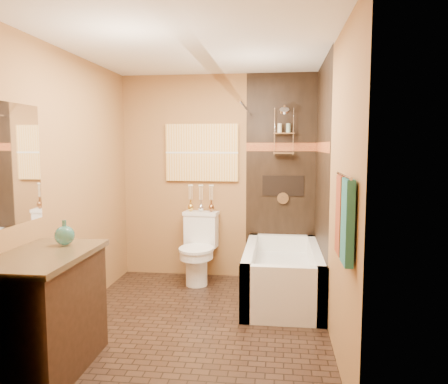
% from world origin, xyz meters
% --- Properties ---
extents(floor, '(3.00, 3.00, 0.00)m').
position_xyz_m(floor, '(0.00, 0.00, 0.00)').
color(floor, black).
rests_on(floor, ground).
extents(wall_left, '(0.02, 3.00, 2.50)m').
position_xyz_m(wall_left, '(-1.20, 0.00, 1.25)').
color(wall_left, olive).
rests_on(wall_left, floor).
extents(wall_right, '(0.02, 3.00, 2.50)m').
position_xyz_m(wall_right, '(1.20, 0.00, 1.25)').
color(wall_right, olive).
rests_on(wall_right, floor).
extents(wall_back, '(2.40, 0.02, 2.50)m').
position_xyz_m(wall_back, '(0.00, 1.50, 1.25)').
color(wall_back, olive).
rests_on(wall_back, floor).
extents(wall_front, '(2.40, 0.02, 2.50)m').
position_xyz_m(wall_front, '(0.00, -1.50, 1.25)').
color(wall_front, olive).
rests_on(wall_front, floor).
extents(ceiling, '(3.00, 3.00, 0.00)m').
position_xyz_m(ceiling, '(0.00, 0.00, 2.50)').
color(ceiling, silver).
rests_on(ceiling, wall_back).
extents(alcove_tile_back, '(0.85, 0.01, 2.50)m').
position_xyz_m(alcove_tile_back, '(0.78, 1.49, 1.25)').
color(alcove_tile_back, black).
rests_on(alcove_tile_back, wall_back).
extents(alcove_tile_right, '(0.01, 1.50, 2.50)m').
position_xyz_m(alcove_tile_right, '(1.19, 0.75, 1.25)').
color(alcove_tile_right, black).
rests_on(alcove_tile_right, wall_right).
extents(mosaic_band_back, '(0.85, 0.01, 0.10)m').
position_xyz_m(mosaic_band_back, '(0.78, 1.48, 1.62)').
color(mosaic_band_back, maroon).
rests_on(mosaic_band_back, alcove_tile_back).
extents(mosaic_band_right, '(0.01, 1.50, 0.10)m').
position_xyz_m(mosaic_band_right, '(1.18, 0.75, 1.62)').
color(mosaic_band_right, maroon).
rests_on(mosaic_band_right, alcove_tile_right).
extents(alcove_niche, '(0.50, 0.01, 0.25)m').
position_xyz_m(alcove_niche, '(0.80, 1.48, 1.15)').
color(alcove_niche, black).
rests_on(alcove_niche, alcove_tile_back).
extents(shower_fixtures, '(0.24, 0.33, 1.16)m').
position_xyz_m(shower_fixtures, '(0.80, 1.38, 1.67)').
color(shower_fixtures, silver).
rests_on(shower_fixtures, floor).
extents(curtain_rod, '(0.03, 1.55, 0.03)m').
position_xyz_m(curtain_rod, '(0.40, 0.75, 2.02)').
color(curtain_rod, silver).
rests_on(curtain_rod, wall_back).
extents(towel_bar, '(0.02, 0.55, 0.02)m').
position_xyz_m(towel_bar, '(1.15, -1.05, 1.45)').
color(towel_bar, silver).
rests_on(towel_bar, wall_right).
extents(towel_teal, '(0.05, 0.22, 0.52)m').
position_xyz_m(towel_teal, '(1.16, -1.18, 1.18)').
color(towel_teal, '#206A64').
rests_on(towel_teal, towel_bar).
extents(towel_rust, '(0.05, 0.22, 0.52)m').
position_xyz_m(towel_rust, '(1.16, -0.92, 1.18)').
color(towel_rust, maroon).
rests_on(towel_rust, towel_bar).
extents(sunset_painting, '(0.90, 0.04, 0.70)m').
position_xyz_m(sunset_painting, '(-0.20, 1.48, 1.55)').
color(sunset_painting, gold).
rests_on(sunset_painting, wall_back).
extents(vanity_mirror, '(0.01, 1.00, 0.90)m').
position_xyz_m(vanity_mirror, '(-1.19, -1.00, 1.50)').
color(vanity_mirror, white).
rests_on(vanity_mirror, wall_left).
extents(bathtub, '(0.80, 1.50, 0.55)m').
position_xyz_m(bathtub, '(0.80, 0.75, 0.22)').
color(bathtub, white).
rests_on(bathtub, floor).
extents(toilet, '(0.44, 0.64, 0.83)m').
position_xyz_m(toilet, '(-0.20, 1.20, 0.42)').
color(toilet, white).
rests_on(toilet, floor).
extents(vanity, '(0.61, 1.00, 0.88)m').
position_xyz_m(vanity, '(-0.92, -1.00, 0.44)').
color(vanity, black).
rests_on(vanity, floor).
extents(teal_bottle, '(0.18, 0.18, 0.24)m').
position_xyz_m(teal_bottle, '(-0.87, -0.74, 0.97)').
color(teal_bottle, '#246E63').
rests_on(teal_bottle, vanity).
extents(bud_vases, '(0.33, 0.07, 0.32)m').
position_xyz_m(bud_vases, '(-0.20, 1.39, 1.00)').
color(bud_vases, gold).
rests_on(bud_vases, toilet).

